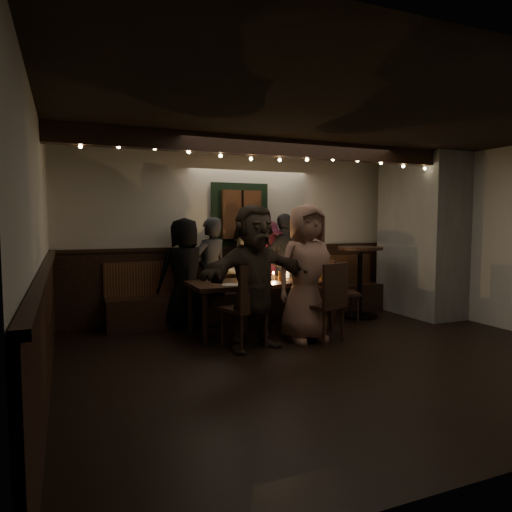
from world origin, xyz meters
name	(u,v)px	position (x,y,z in m)	size (l,w,h in m)	color
room	(342,253)	(1.07, 1.42, 1.07)	(6.02, 5.01, 2.62)	black
dining_table	(262,285)	(-0.27, 1.40, 0.66)	(2.01, 0.86, 0.87)	black
chair_near_left	(249,301)	(-0.76, 0.65, 0.58)	(0.59, 0.59, 1.04)	black
chair_near_right	(328,298)	(0.27, 0.52, 0.58)	(0.59, 0.59, 1.02)	black
chair_end	(338,287)	(1.05, 1.51, 0.54)	(0.54, 0.54, 0.95)	black
high_top	(360,273)	(1.58, 1.68, 0.72)	(0.71, 0.71, 1.14)	black
person_a	(184,273)	(-1.21, 2.05, 0.80)	(0.78, 0.51, 1.60)	black
person_b	(211,271)	(-0.80, 2.08, 0.80)	(0.58, 0.38, 1.60)	black
person_c	(242,274)	(-0.29, 2.12, 0.74)	(0.72, 0.56, 1.48)	beige
person_d	(264,269)	(0.12, 2.18, 0.78)	(1.01, 0.58, 1.57)	#4C1727
person_e	(286,266)	(0.46, 2.12, 0.84)	(0.98, 0.41, 1.67)	#252428
person_f	(254,277)	(-0.70, 0.64, 0.88)	(1.63, 0.52, 1.76)	#372C21
person_g	(306,273)	(0.07, 0.73, 0.88)	(0.86, 0.56, 1.77)	#946854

